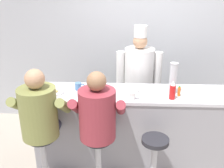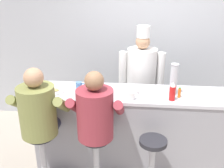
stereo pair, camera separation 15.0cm
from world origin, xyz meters
TOP-DOWN VIEW (x-y plane):
  - wall_back at (0.00, 1.60)m, footprint 10.00×0.06m
  - diner_counter at (0.00, 0.31)m, footprint 3.13×0.61m
  - ketchup_bottle_red at (0.18, 0.13)m, footprint 0.07×0.07m
  - hot_sauce_bottle_orange at (0.28, 0.22)m, footprint 0.04×0.04m
  - breakfast_plate at (-1.27, 0.23)m, footprint 0.23×0.23m
  - cereal_bowl at (-0.29, 0.29)m, footprint 0.16×0.16m
  - coffee_mug_blue at (-0.98, 0.36)m, footprint 0.13×0.08m
  - coffee_mug_white at (-0.29, 0.10)m, footprint 0.13×0.08m
  - cup_stack_steel at (0.21, 0.31)m, footprint 0.10×0.10m
  - diner_seated_olive at (-1.33, -0.20)m, footprint 0.63×0.62m
  - diner_seated_maroon at (-0.68, -0.20)m, footprint 0.62×0.61m
  - empty_stool_round at (-0.04, -0.23)m, footprint 0.31×0.31m
  - cook_in_whites_near at (-0.17, 1.03)m, footprint 0.69×0.44m

SIDE VIEW (x-z plane):
  - empty_stool_round at x=-0.04m, z-range 0.12..0.84m
  - diner_counter at x=0.00m, z-range 0.00..1.04m
  - diner_seated_maroon at x=-0.68m, z-range 0.21..1.71m
  - diner_seated_olive at x=-1.33m, z-range 0.21..1.73m
  - cook_in_whites_near at x=-0.17m, z-range 0.09..1.85m
  - breakfast_plate at x=-1.27m, z-range 1.03..1.08m
  - cereal_bowl at x=-0.29m, z-range 1.04..1.09m
  - coffee_mug_white at x=-0.29m, z-range 1.04..1.13m
  - coffee_mug_blue at x=-0.98m, z-range 1.04..1.14m
  - hot_sauce_bottle_orange at x=0.28m, z-range 1.04..1.17m
  - ketchup_bottle_red at x=0.18m, z-range 1.03..1.26m
  - cup_stack_steel at x=0.21m, z-range 1.04..1.44m
  - wall_back at x=0.00m, z-range 0.00..2.70m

